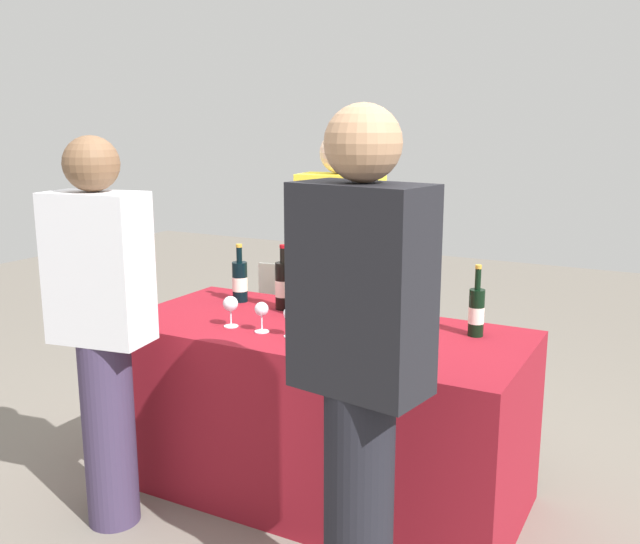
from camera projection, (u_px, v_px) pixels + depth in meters
ground_plane at (320, 490)px, 3.27m from camera, size 12.00×12.00×0.00m
tasting_table at (320, 410)px, 3.19m from camera, size 1.82×0.83×0.79m
wine_bottle_0 at (240, 281)px, 3.54m from camera, size 0.08×0.08×0.30m
wine_bottle_1 at (283, 285)px, 3.39m from camera, size 0.08×0.08×0.32m
wine_bottle_2 at (297, 291)px, 3.28m from camera, size 0.07×0.07×0.32m
wine_bottle_3 at (332, 296)px, 3.16m from camera, size 0.07×0.07×0.33m
wine_bottle_4 at (362, 298)px, 3.12m from camera, size 0.07×0.07×0.34m
wine_bottle_5 at (412, 302)px, 3.09m from camera, size 0.07×0.07×0.32m
wine_bottle_6 at (476, 311)px, 2.96m from camera, size 0.07×0.07×0.31m
wine_glass_0 at (231, 305)px, 3.10m from camera, size 0.07×0.07×0.14m
wine_glass_1 at (262, 311)px, 3.02m from camera, size 0.06×0.06×0.13m
wine_glass_2 at (291, 315)px, 2.95m from camera, size 0.06×0.06×0.13m
wine_glass_3 at (314, 317)px, 2.94m from camera, size 0.07×0.07×0.13m
server_pouring at (340, 275)px, 3.76m from camera, size 0.46×0.30×1.64m
guest_0 at (102, 322)px, 2.84m from camera, size 0.42×0.28×1.64m
guest_1 at (360, 364)px, 2.18m from camera, size 0.45×0.29×1.74m
menu_board at (309, 335)px, 4.23m from camera, size 0.63×0.13×0.85m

